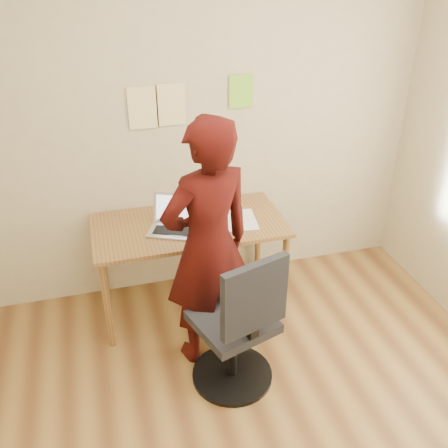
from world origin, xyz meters
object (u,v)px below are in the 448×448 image
object	(u,v)px
desk	(189,234)
office_chair	(239,332)
laptop	(173,222)
phone	(215,233)
person	(208,247)

from	to	relation	value
desk	office_chair	bearing A→B (deg)	-82.61
desk	laptop	size ratio (longest dim) A/B	3.47
desk	laptop	bearing A→B (deg)	-162.81
desk	laptop	distance (m)	0.19
desk	phone	bearing A→B (deg)	-51.59
desk	office_chair	xyz separation A→B (m)	(0.11, -0.88, -0.21)
office_chair	person	xyz separation A→B (m)	(-0.10, 0.36, 0.42)
laptop	phone	distance (m)	0.31
desk	phone	size ratio (longest dim) A/B	11.23
desk	person	size ratio (longest dim) A/B	0.81
office_chair	laptop	bearing A→B (deg)	88.13
desk	person	bearing A→B (deg)	-88.53
laptop	person	xyz separation A→B (m)	(0.14, -0.49, 0.07)
phone	person	xyz separation A→B (m)	(-0.13, -0.35, 0.12)
laptop	office_chair	distance (m)	0.95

